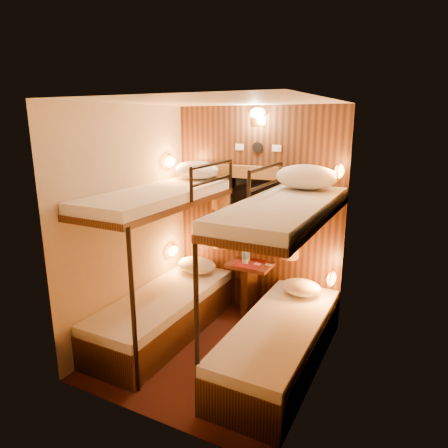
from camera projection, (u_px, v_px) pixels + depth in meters
The scene contains 22 objects.
floor at pixel (215, 351), 4.00m from camera, with size 2.10×2.10×0.00m, color #3B1810.
ceiling at pixel (213, 101), 3.39m from camera, with size 2.10×2.10×0.00m, color silver.
wall_back at pixel (257, 213), 4.60m from camera, with size 2.40×2.40×0.00m, color #C6B293.
wall_front at pixel (143, 274), 2.79m from camera, with size 2.40×2.40×0.00m, color #C6B293.
wall_left at pixel (130, 224), 4.14m from camera, with size 2.40×2.40×0.00m, color #C6B293.
wall_right at pixel (322, 252), 3.26m from camera, with size 2.40×2.40×0.00m, color #C6B293.
back_panel at pixel (257, 214), 4.59m from camera, with size 2.00×0.03×2.40m, color black.
bunk_left at pixel (164, 285), 4.21m from camera, with size 0.72×1.90×1.82m.
bunk_right at pixel (281, 311), 3.64m from camera, with size 0.72×1.90×1.82m.
window at pixel (256, 216), 4.57m from camera, with size 1.00×0.12×0.79m.
curtains at pixel (255, 209), 4.52m from camera, with size 1.10×0.22×1.00m.
back_fixtures at pixel (258, 120), 4.29m from camera, with size 0.54×0.09×0.48m.
reading_lamps at pixel (245, 216), 4.29m from camera, with size 2.00×0.20×1.25m.
table at pixel (249, 283), 4.63m from camera, with size 0.50×0.34×0.66m.
bottle_left at pixel (247, 253), 4.63m from camera, with size 0.06×0.06×0.22m.
bottle_right at pixel (245, 254), 4.54m from camera, with size 0.07×0.07×0.26m.
sachet_a at pixel (258, 264), 4.54m from camera, with size 0.08×0.06×0.01m, color silver.
sachet_b at pixel (269, 265), 4.53m from camera, with size 0.07×0.05×0.01m, color silver.
pillow_lower_left at pixel (197, 265), 4.80m from camera, with size 0.48×0.35×0.19m, color silver.
pillow_lower_right at pixel (301, 287), 4.19m from camera, with size 0.43×0.30×0.17m, color silver.
pillow_upper_left at pixel (197, 170), 4.54m from camera, with size 0.53×0.38×0.21m, color silver.
pillow_upper_right at pixel (306, 177), 3.88m from camera, with size 0.61×0.43×0.24m, color silver.
Camera 1 is at (1.70, -3.12, 2.25)m, focal length 32.00 mm.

